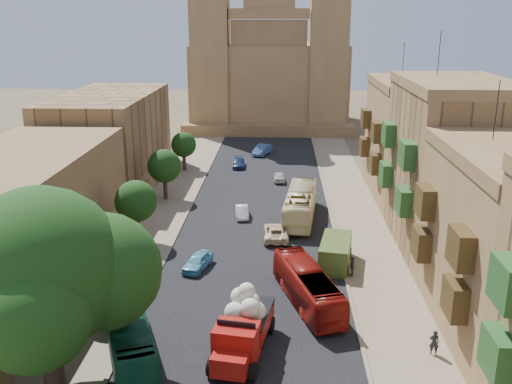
# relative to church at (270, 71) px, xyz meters

# --- Properties ---
(road_surface) EXTENTS (14.00, 140.00, 0.01)m
(road_surface) POSITION_rel_church_xyz_m (0.00, -48.61, -9.51)
(road_surface) COLOR black
(road_surface) RESTS_ON ground
(sidewalk_east) EXTENTS (5.00, 140.00, 0.01)m
(sidewalk_east) POSITION_rel_church_xyz_m (9.50, -48.61, -9.51)
(sidewalk_east) COLOR #7D6B52
(sidewalk_east) RESTS_ON ground
(sidewalk_west) EXTENTS (5.00, 140.00, 0.01)m
(sidewalk_west) POSITION_rel_church_xyz_m (-9.50, -48.61, -9.51)
(sidewalk_west) COLOR #7D6B52
(sidewalk_west) RESTS_ON ground
(kerb_east) EXTENTS (0.25, 140.00, 0.12)m
(kerb_east) POSITION_rel_church_xyz_m (7.00, -48.61, -9.46)
(kerb_east) COLOR #7D6B52
(kerb_east) RESTS_ON ground
(kerb_west) EXTENTS (0.25, 140.00, 0.12)m
(kerb_west) POSITION_rel_church_xyz_m (-7.00, -48.61, -9.46)
(kerb_west) COLOR #7D6B52
(kerb_west) RESTS_ON ground
(townhouse_c) EXTENTS (9.00, 14.00, 17.40)m
(townhouse_c) POSITION_rel_church_xyz_m (15.95, -53.61, -2.61)
(townhouse_c) COLOR olive
(townhouse_c) RESTS_ON ground
(townhouse_d) EXTENTS (9.00, 14.00, 15.90)m
(townhouse_d) POSITION_rel_church_xyz_m (15.95, -39.61, -3.36)
(townhouse_d) COLOR olive
(townhouse_d) RESTS_ON ground
(west_wall) EXTENTS (1.00, 40.00, 1.80)m
(west_wall) POSITION_rel_church_xyz_m (-12.50, -58.61, -8.62)
(west_wall) COLOR olive
(west_wall) RESTS_ON ground
(west_building_low) EXTENTS (10.00, 28.00, 8.40)m
(west_building_low) POSITION_rel_church_xyz_m (-18.00, -60.61, -5.32)
(west_building_low) COLOR brown
(west_building_low) RESTS_ON ground
(west_building_mid) EXTENTS (10.00, 22.00, 10.00)m
(west_building_mid) POSITION_rel_church_xyz_m (-18.00, -34.61, -4.52)
(west_building_mid) COLOR olive
(west_building_mid) RESTS_ON ground
(church) EXTENTS (28.00, 22.50, 36.30)m
(church) POSITION_rel_church_xyz_m (0.00, 0.00, 0.00)
(church) COLOR olive
(church) RESTS_ON ground
(ficus_tree) EXTENTS (10.83, 9.96, 10.83)m
(ficus_tree) POSITION_rel_church_xyz_m (-9.40, -74.61, -3.12)
(ficus_tree) COLOR #34241A
(ficus_tree) RESTS_ON ground
(street_tree_a) EXTENTS (3.12, 3.12, 4.80)m
(street_tree_a) POSITION_rel_church_xyz_m (-10.00, -66.61, -6.30)
(street_tree_a) COLOR #34241A
(street_tree_a) RESTS_ON ground
(street_tree_b) EXTENTS (3.54, 3.54, 5.45)m
(street_tree_b) POSITION_rel_church_xyz_m (-10.00, -54.61, -5.86)
(street_tree_b) COLOR #34241A
(street_tree_b) RESTS_ON ground
(street_tree_c) EXTENTS (3.49, 3.49, 5.37)m
(street_tree_c) POSITION_rel_church_xyz_m (-10.00, -42.61, -5.92)
(street_tree_c) COLOR #34241A
(street_tree_c) RESTS_ON ground
(street_tree_d) EXTENTS (3.13, 3.13, 4.82)m
(street_tree_d) POSITION_rel_church_xyz_m (-10.00, -30.61, -6.29)
(street_tree_d) COLOR #34241A
(street_tree_d) RESTS_ON ground
(red_truck) EXTENTS (3.62, 6.94, 3.88)m
(red_truck) POSITION_rel_church_xyz_m (0.07, -70.97, -7.81)
(red_truck) COLOR #A2130C
(red_truck) RESTS_ON ground
(olive_pickup) EXTENTS (3.01, 5.29, 2.06)m
(olive_pickup) POSITION_rel_church_xyz_m (6.42, -58.61, -8.51)
(olive_pickup) COLOR #475D23
(olive_pickup) RESTS_ON ground
(bus_green_north) EXTENTS (5.41, 9.52, 2.61)m
(bus_green_north) POSITION_rel_church_xyz_m (-6.44, -71.33, -8.21)
(bus_green_north) COLOR #165A3C
(bus_green_north) RESTS_ON ground
(bus_red_east) EXTENTS (4.76, 9.42, 2.56)m
(bus_red_east) POSITION_rel_church_xyz_m (4.00, -64.96, -8.23)
(bus_red_east) COLOR maroon
(bus_red_east) RESTS_ON ground
(bus_cream_east) EXTENTS (3.60, 10.87, 2.97)m
(bus_cream_east) POSITION_rel_church_xyz_m (4.00, -48.28, -8.03)
(bus_cream_east) COLOR beige
(bus_cream_east) RESTS_ON ground
(car_blue_a) EXTENTS (2.35, 3.79, 1.20)m
(car_blue_a) POSITION_rel_church_xyz_m (-4.14, -59.79, -8.91)
(car_blue_a) COLOR #58A4CB
(car_blue_a) RESTS_ON ground
(car_white_a) EXTENTS (1.53, 3.38, 1.08)m
(car_white_a) POSITION_rel_church_xyz_m (-1.56, -47.91, -8.98)
(car_white_a) COLOR white
(car_white_a) RESTS_ON ground
(car_cream) EXTENTS (2.21, 4.55, 1.25)m
(car_cream) POSITION_rel_church_xyz_m (1.76, -53.35, -8.89)
(car_cream) COLOR beige
(car_cream) RESTS_ON ground
(car_dkblue) EXTENTS (1.79, 3.94, 1.12)m
(car_dkblue) POSITION_rel_church_xyz_m (-3.29, -28.97, -8.96)
(car_dkblue) COLOR navy
(car_dkblue) RESTS_ON ground
(car_white_b) EXTENTS (1.52, 3.38, 1.13)m
(car_white_b) POSITION_rel_church_xyz_m (1.94, -35.25, -8.95)
(car_white_b) COLOR beige
(car_white_b) RESTS_ON ground
(car_blue_b) EXTENTS (2.87, 4.54, 1.41)m
(car_blue_b) POSITION_rel_church_xyz_m (-0.50, -21.92, -8.81)
(car_blue_b) COLOR #3B5892
(car_blue_b) RESTS_ON ground
(pedestrian_a) EXTENTS (0.59, 0.42, 1.53)m
(pedestrian_a) POSITION_rel_church_xyz_m (10.95, -70.67, -8.75)
(pedestrian_a) COLOR black
(pedestrian_a) RESTS_ON ground
(pedestrian_c) EXTENTS (0.48, 0.94, 1.54)m
(pedestrian_c) POSITION_rel_church_xyz_m (7.50, -60.50, -8.74)
(pedestrian_c) COLOR #3B3A3C
(pedestrian_c) RESTS_ON ground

